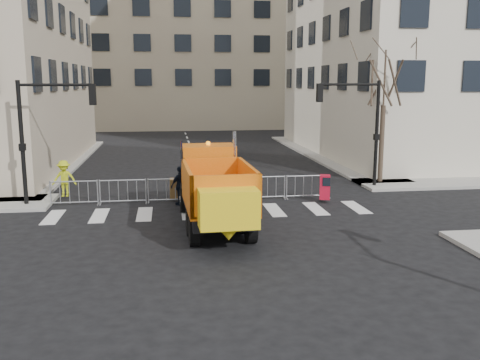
{
  "coord_description": "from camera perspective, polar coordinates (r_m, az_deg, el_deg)",
  "views": [
    {
      "loc": [
        -1.91,
        -16.04,
        5.32
      ],
      "look_at": [
        0.63,
        2.5,
        1.88
      ],
      "focal_mm": 40.0,
      "sensor_mm": 36.0,
      "label": 1
    }
  ],
  "objects": [
    {
      "name": "crowd_barriers",
      "position": [
        24.14,
        -4.89,
        -1.01
      ],
      "size": [
        12.6,
        0.6,
        1.1
      ],
      "primitive_type": null,
      "color": "#9EA0A5",
      "rests_on": "ground"
    },
    {
      "name": "ground",
      "position": [
        17.01,
        -0.97,
        -7.81
      ],
      "size": [
        120.0,
        120.0,
        0.0
      ],
      "primitive_type": "plane",
      "color": "black",
      "rests_on": "ground"
    },
    {
      "name": "sidewalk_back",
      "position": [
        25.17,
        -3.28,
        -1.63
      ],
      "size": [
        64.0,
        5.0,
        0.15
      ],
      "primitive_type": "cube",
      "color": "gray",
      "rests_on": "ground"
    },
    {
      "name": "newspaper_box",
      "position": [
        24.13,
        9.03,
        -0.75
      ],
      "size": [
        0.54,
        0.5,
        1.1
      ],
      "primitive_type": "cube",
      "rotation": [
        0.0,
        0.0,
        -0.25
      ],
      "color": "#AA0D24",
      "rests_on": "sidewalk_back"
    },
    {
      "name": "cop_a",
      "position": [
        23.64,
        -0.93,
        -0.61
      ],
      "size": [
        0.7,
        0.64,
        1.59
      ],
      "primitive_type": "imported",
      "rotation": [
        0.0,
        0.0,
        3.71
      ],
      "color": "black",
      "rests_on": "ground"
    },
    {
      "name": "cop_c",
      "position": [
        23.47,
        -6.32,
        -0.59
      ],
      "size": [
        1.08,
        0.9,
        1.72
      ],
      "primitive_type": "imported",
      "rotation": [
        0.0,
        0.0,
        3.71
      ],
      "color": "black",
      "rests_on": "ground"
    },
    {
      "name": "building_far",
      "position": [
        68.39,
        -6.4,
        15.97
      ],
      "size": [
        30.0,
        18.0,
        24.0
      ],
      "primitive_type": "cube",
      "color": "tan",
      "rests_on": "ground"
    },
    {
      "name": "plow_truck",
      "position": [
        19.61,
        -2.75,
        -0.74
      ],
      "size": [
        2.92,
        8.94,
        3.44
      ],
      "rotation": [
        0.0,
        0.0,
        1.61
      ],
      "color": "black",
      "rests_on": "ground"
    },
    {
      "name": "cop_b",
      "position": [
        23.59,
        -1.32,
        -0.23
      ],
      "size": [
        1.12,
        1.0,
        1.92
      ],
      "primitive_type": "imported",
      "rotation": [
        0.0,
        0.0,
        2.8
      ],
      "color": "black",
      "rests_on": "ground"
    },
    {
      "name": "traffic_light_right",
      "position": [
        27.7,
        14.36,
        4.67
      ],
      "size": [
        0.18,
        0.18,
        5.4
      ],
      "primitive_type": "cylinder",
      "color": "black",
      "rests_on": "ground"
    },
    {
      "name": "traffic_light_left",
      "position": [
        24.46,
        -22.21,
        3.5
      ],
      "size": [
        0.18,
        0.18,
        5.4
      ],
      "primitive_type": "cylinder",
      "color": "black",
      "rests_on": "ground"
    },
    {
      "name": "street_tree",
      "position": [
        28.81,
        15.01,
        6.95
      ],
      "size": [
        3.0,
        3.0,
        7.5
      ],
      "primitive_type": null,
      "color": "#382B21",
      "rests_on": "ground"
    },
    {
      "name": "worker",
      "position": [
        25.64,
        -18.24,
        0.16
      ],
      "size": [
        1.1,
        0.67,
        1.67
      ],
      "primitive_type": "imported",
      "rotation": [
        0.0,
        0.0,
        -0.04
      ],
      "color": "#B0BB16",
      "rests_on": "sidewalk_back"
    }
  ]
}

